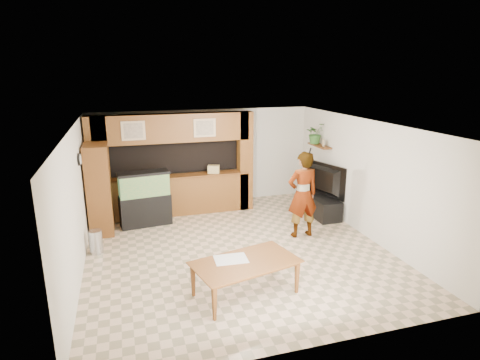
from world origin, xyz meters
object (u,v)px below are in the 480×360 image
object	(u,v)px
pantry_cabinet	(99,189)
person	(303,195)
aquarium	(145,199)
dining_table	(246,279)
television	(320,180)

from	to	relation	value
pantry_cabinet	person	size ratio (longest dim) A/B	1.06
aquarium	dining_table	size ratio (longest dim) A/B	0.77
pantry_cabinet	aquarium	distance (m)	1.08
television	pantry_cabinet	bearing A→B (deg)	69.40
aquarium	dining_table	world-z (taller)	aquarium
aquarium	person	world-z (taller)	person
person	aquarium	bearing A→B (deg)	-28.50
television	person	xyz separation A→B (m)	(-1.04, -1.17, 0.05)
aquarium	person	xyz separation A→B (m)	(3.31, -1.68, 0.33)
television	dining_table	distance (m)	4.41
pantry_cabinet	aquarium	world-z (taller)	pantry_cabinet
aquarium	dining_table	bearing A→B (deg)	-76.28
pantry_cabinet	person	xyz separation A→B (m)	(4.31, -1.51, -0.06)
television	person	size ratio (longest dim) A/B	0.75
aquarium	person	size ratio (longest dim) A/B	0.68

